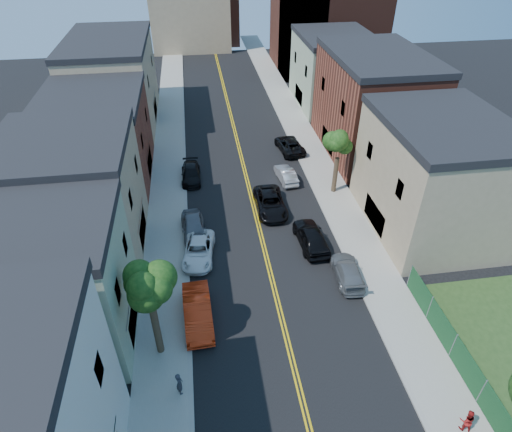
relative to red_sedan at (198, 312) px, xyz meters
name	(u,v)px	position (x,y,z in m)	size (l,w,h in m)	color
sidewalk_left	(168,154)	(-2.40, 23.86, -0.76)	(3.20, 100.00, 0.15)	gray
sidewalk_right	(308,144)	(13.40, 23.86, -0.76)	(3.20, 100.00, 0.15)	gray
curb_left	(184,153)	(-0.65, 23.86, -0.76)	(0.30, 100.00, 0.15)	gray
curb_right	(293,145)	(11.65, 23.86, -0.76)	(0.30, 100.00, 0.15)	gray
bldg_left_palegrn	(47,290)	(-8.50, -0.14, 3.41)	(9.00, 8.00, 8.50)	gray
bldg_left_tan_near	(75,201)	(-8.50, 8.86, 3.66)	(9.00, 10.00, 9.00)	#998466
bldg_left_brick	(98,141)	(-8.50, 19.86, 3.16)	(9.00, 12.00, 8.00)	brown
bldg_left_tan_far	(114,84)	(-8.50, 33.86, 3.91)	(9.00, 16.00, 9.50)	#998466
bldg_right_tan	(434,179)	(19.50, 7.86, 3.66)	(9.00, 12.00, 9.00)	#998466
bldg_right_brick	(372,107)	(19.50, 21.86, 4.16)	(9.00, 14.00, 10.00)	brown
bldg_right_palegrn	(333,72)	(19.50, 35.86, 3.41)	(9.00, 12.00, 8.50)	gray
church	(322,22)	(21.83, 50.93, 6.40)	(16.20, 14.20, 22.60)	#4C2319
backdrop_left	(190,15)	(1.50, 65.86, 5.16)	(14.00, 8.00, 12.00)	#998466
backdrop_center	(211,15)	(5.50, 69.86, 4.16)	(10.00, 8.00, 10.00)	brown
fence_right	(466,368)	(15.00, -6.64, 0.26)	(0.04, 15.00, 1.90)	#143F1E
tree_left_mid	(146,274)	(-2.38, -2.13, 5.74)	(5.20, 5.20, 9.29)	#34231A
tree_right_far	(340,137)	(13.42, 13.87, 4.92)	(4.40, 4.40, 8.03)	#34231A
red_sedan	(198,312)	(0.00, 0.00, 0.00)	(1.78, 5.10, 1.68)	red
white_pickup	(199,250)	(0.29, 6.34, -0.16)	(2.26, 4.90, 1.36)	white
grey_car_left	(194,228)	(0.00, 9.12, -0.04)	(1.89, 4.71, 1.60)	slate
black_car_left	(191,174)	(0.00, 18.20, -0.18)	(1.85, 4.56, 1.32)	black
grey_car_right	(348,271)	(11.00, 2.41, -0.18)	(1.84, 4.54, 1.32)	slate
black_car_right	(311,237)	(9.30, 6.51, 0.02)	(2.02, 5.03, 1.71)	black
silver_car_right	(286,174)	(9.33, 16.65, -0.18)	(1.40, 4.03, 1.33)	#ADAFB5
dark_car_right_far	(290,145)	(11.00, 22.82, -0.13)	(2.36, 5.13, 1.43)	black
black_suv_lane	(270,203)	(6.91, 11.83, -0.08)	(2.53, 5.48, 1.52)	black
pedestrian_left	(179,383)	(-1.20, -5.14, 0.11)	(0.58, 0.38, 1.60)	#292A31
pedestrian_right	(467,420)	(13.47, -9.42, 0.08)	(0.75, 0.58, 1.54)	maroon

